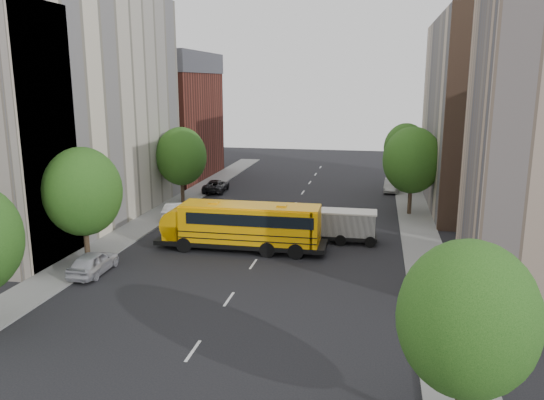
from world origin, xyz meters
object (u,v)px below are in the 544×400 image
(safari_truck, at_px, (340,225))
(parked_car_2, at_px, (216,186))
(street_tree_4, at_px, (412,160))
(school_bus, at_px, (239,224))
(street_tree_1, at_px, (83,192))
(street_tree_2, at_px, (181,156))
(parked_car_0, at_px, (93,262))
(street_tree_5, at_px, (406,148))
(parked_car_1, at_px, (176,210))
(parked_car_5, at_px, (391,185))
(street_tree_3, at_px, (468,319))

(safari_truck, height_order, parked_car_2, safari_truck)
(street_tree_4, bearing_deg, school_bus, -133.88)
(street_tree_1, relative_size, street_tree_2, 1.03)
(street_tree_4, relative_size, school_bus, 0.65)
(parked_car_0, bearing_deg, safari_truck, -147.64)
(street_tree_5, relative_size, parked_car_1, 1.69)
(safari_truck, bearing_deg, parked_car_5, 77.49)
(street_tree_1, xyz_separation_m, street_tree_2, (0.00, 18.00, -0.12))
(street_tree_3, xyz_separation_m, street_tree_5, (-0.00, 44.00, 0.25))
(street_tree_3, distance_m, safari_truck, 23.19)
(street_tree_1, relative_size, street_tree_4, 0.98)
(street_tree_5, relative_size, parked_car_0, 1.71)
(street_tree_1, relative_size, safari_truck, 1.36)
(street_tree_1, distance_m, parked_car_5, 35.33)
(safari_truck, relative_size, parked_car_0, 1.32)
(street_tree_3, bearing_deg, parked_car_5, 91.89)
(safari_truck, xyz_separation_m, parked_car_5, (4.29, 20.13, -0.60))
(parked_car_1, bearing_deg, parked_car_0, 84.69)
(street_tree_5, xyz_separation_m, safari_truck, (-5.69, -21.74, -3.39))
(school_bus, xyz_separation_m, parked_car_5, (11.28, 23.58, -1.25))
(street_tree_5, relative_size, parked_car_5, 1.75)
(street_tree_3, height_order, parked_car_0, street_tree_3)
(street_tree_2, relative_size, safari_truck, 1.33)
(street_tree_4, bearing_deg, safari_truck, -120.30)
(parked_car_5, bearing_deg, street_tree_4, -78.15)
(parked_car_2, bearing_deg, street_tree_3, 114.19)
(street_tree_1, bearing_deg, street_tree_2, 90.00)
(parked_car_0, distance_m, parked_car_2, 26.25)
(parked_car_2, distance_m, parked_car_5, 19.53)
(street_tree_1, height_order, parked_car_1, street_tree_1)
(street_tree_3, distance_m, street_tree_5, 44.00)
(street_tree_4, bearing_deg, parked_car_2, 162.39)
(school_bus, xyz_separation_m, parked_car_2, (-7.87, 19.70, -1.28))
(school_bus, relative_size, parked_car_1, 2.81)
(street_tree_1, distance_m, street_tree_2, 18.00)
(parked_car_0, bearing_deg, street_tree_5, -124.47)
(street_tree_4, bearing_deg, parked_car_5, 97.67)
(street_tree_1, relative_size, street_tree_3, 1.11)
(street_tree_3, xyz_separation_m, safari_truck, (-5.69, 22.26, -3.15))
(safari_truck, bearing_deg, street_tree_1, -153.60)
(street_tree_3, bearing_deg, street_tree_5, 90.00)
(street_tree_3, relative_size, parked_car_1, 1.60)
(parked_car_2, bearing_deg, parked_car_5, -172.45)
(parked_car_1, height_order, parked_car_2, parked_car_1)
(school_bus, bearing_deg, safari_truck, 25.71)
(school_bus, bearing_deg, street_tree_1, -153.21)
(street_tree_3, relative_size, safari_truck, 1.22)
(street_tree_4, relative_size, safari_truck, 1.39)
(street_tree_1, bearing_deg, parked_car_5, 54.04)
(street_tree_2, bearing_deg, street_tree_4, 0.00)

